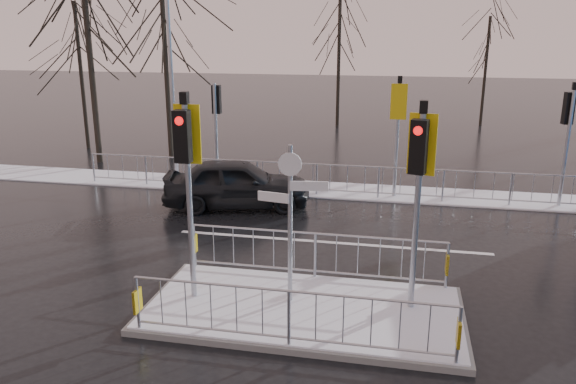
# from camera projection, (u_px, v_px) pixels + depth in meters

# --- Properties ---
(ground) EXTENTS (120.00, 120.00, 0.00)m
(ground) POSITION_uv_depth(u_px,v_px,m) (303.00, 313.00, 10.73)
(ground) COLOR black
(ground) RESTS_ON ground
(snow_verge) EXTENTS (30.00, 2.00, 0.04)m
(snow_verge) POSITION_uv_depth(u_px,v_px,m) (349.00, 191.00, 18.82)
(snow_verge) COLOR white
(snow_verge) RESTS_ON ground
(lane_markings) EXTENTS (8.00, 11.38, 0.01)m
(lane_markings) POSITION_uv_depth(u_px,v_px,m) (300.00, 321.00, 10.42)
(lane_markings) COLOR silver
(lane_markings) RESTS_ON ground
(traffic_island) EXTENTS (6.00, 3.04, 4.15)m
(traffic_island) POSITION_uv_depth(u_px,v_px,m) (303.00, 294.00, 10.64)
(traffic_island) COLOR slate
(traffic_island) RESTS_ON ground
(far_kerb_fixtures) EXTENTS (18.00, 0.65, 3.83)m
(far_kerb_fixtures) POSITION_uv_depth(u_px,v_px,m) (357.00, 166.00, 18.01)
(far_kerb_fixtures) COLOR #9CA2AA
(far_kerb_fixtures) RESTS_ON ground
(car_far_lane) EXTENTS (4.70, 2.78, 1.50)m
(car_far_lane) POSITION_uv_depth(u_px,v_px,m) (237.00, 183.00, 17.02)
(car_far_lane) COLOR black
(car_far_lane) RESTS_ON ground
(tree_near_a) EXTENTS (4.75, 4.75, 8.97)m
(tree_near_a) POSITION_uv_depth(u_px,v_px,m) (85.00, 6.00, 21.44)
(tree_near_a) COLOR black
(tree_near_a) RESTS_ON ground
(tree_near_b) EXTENTS (4.00, 4.00, 7.55)m
(tree_near_b) POSITION_uv_depth(u_px,v_px,m) (164.00, 32.00, 22.63)
(tree_near_b) COLOR black
(tree_near_b) RESTS_ON ground
(tree_near_c) EXTENTS (3.50, 3.50, 6.61)m
(tree_near_c) POSITION_uv_depth(u_px,v_px,m) (79.00, 47.00, 24.63)
(tree_near_c) COLOR black
(tree_near_c) RESTS_ON ground
(tree_far_a) EXTENTS (3.75, 3.75, 7.08)m
(tree_far_a) POSITION_uv_depth(u_px,v_px,m) (339.00, 38.00, 30.49)
(tree_far_a) COLOR black
(tree_far_a) RESTS_ON ground
(tree_far_b) EXTENTS (3.25, 3.25, 6.14)m
(tree_far_b) POSITION_uv_depth(u_px,v_px,m) (487.00, 50.00, 31.00)
(tree_far_b) COLOR black
(tree_far_b) RESTS_ON ground
(street_lamp_left) EXTENTS (1.25, 0.18, 8.20)m
(street_lamp_left) POSITION_uv_depth(u_px,v_px,m) (172.00, 52.00, 19.68)
(street_lamp_left) COLOR #9CA2AA
(street_lamp_left) RESTS_ON ground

